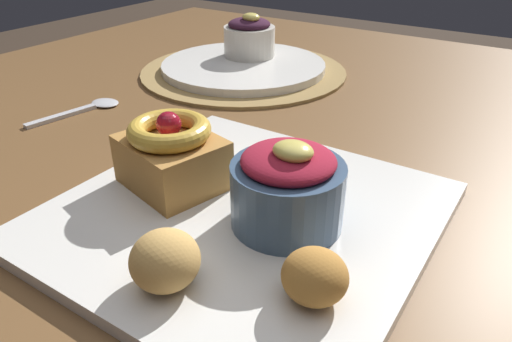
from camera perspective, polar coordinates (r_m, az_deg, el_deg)
dining_table at (r=0.62m, az=13.48°, el=-3.59°), size 1.42×1.04×0.73m
woven_placemat at (r=0.80m, az=-1.48°, el=11.71°), size 0.33×0.33×0.00m
front_plate at (r=0.42m, az=-1.52°, el=-5.22°), size 0.30×0.30×0.01m
cake_slice at (r=0.44m, az=-9.95°, el=2.01°), size 0.10×0.09×0.07m
berry_ramekin at (r=0.38m, az=3.65°, el=-1.91°), size 0.09×0.09×0.08m
fritter_front at (r=0.32m, az=6.96°, el=-12.25°), size 0.04×0.04×0.04m
fritter_middle at (r=0.33m, az=-10.68°, el=-10.33°), size 0.05×0.05×0.04m
back_plate at (r=0.80m, az=-1.48°, el=12.29°), size 0.26×0.26×0.01m
back_ramekin at (r=0.82m, az=-0.79°, el=15.52°), size 0.08×0.08×0.07m
spoon at (r=0.68m, az=-19.32°, el=7.02°), size 0.04×0.13×0.00m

